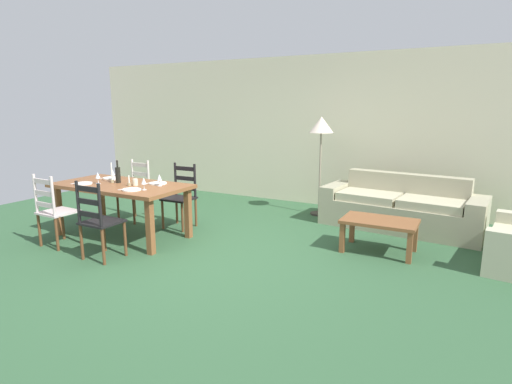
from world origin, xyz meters
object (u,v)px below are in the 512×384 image
Objects in this scene: coffee_cup_primary at (135,182)px; coffee_table at (379,225)px; couch at (401,209)px; wine_bottle at (118,174)px; dining_chair_near_right at (98,221)px; wine_glass_far_right at (159,178)px; dining_table at (121,190)px; standing_lamp at (321,131)px; wine_glass_near_right at (144,181)px; dining_chair_far_left at (136,191)px; wine_glass_near_left at (98,176)px; dining_chair_near_left at (54,211)px; wine_glass_far_left at (113,173)px; dining_chair_far_right at (181,196)px.

coffee_cup_primary reaches higher than coffee_table.
wine_bottle is at bearing -147.76° from couch.
dining_chair_near_right is 1.02m from wine_glass_far_right.
couch reaches higher than dining_table.
coffee_cup_primary is at bearing -126.32° from standing_lamp.
wine_glass_near_right is 1.00× the size of wine_glass_far_right.
standing_lamp is at bearing 34.07° from dining_chair_far_left.
wine_glass_near_left is 0.57m from coffee_cup_primary.
coffee_table is (3.32, 1.03, -0.31)m from dining_table.
wine_glass_far_left is at bearing 80.48° from dining_chair_near_left.
dining_table is 2.11× the size of coffee_table.
coffee_cup_primary is (-0.18, -0.74, 0.32)m from dining_chair_far_right.
wine_bottle is (0.37, -0.69, 0.39)m from dining_chair_far_left.
wine_glass_near_left is 3.82m from coffee_table.
dining_chair_near_right is 5.96× the size of wine_glass_far_left.
standing_lamp is (2.13, 2.38, 0.54)m from wine_bottle.
dining_chair_near_left is 1.00× the size of dining_chair_far_left.
coffee_cup_primary is 3.26m from coffee_table.
wine_glass_near_right reaches higher than dining_table.
wine_glass_far_right is at bearing 7.45° from wine_bottle.
coffee_table is 0.55× the size of standing_lamp.
dining_chair_far_right reaches higher than wine_glass_far_left.
wine_glass_near_left is at bearing 74.56° from dining_chair_near_left.
coffee_table is (-0.07, -1.22, 0.06)m from couch.
wine_glass_near_left is 0.07× the size of couch.
wine_glass_far_left is at bearing -166.31° from coffee_table.
dining_chair_near_right reaches higher than wine_glass_far_left.
couch is at bearing 40.59° from wine_glass_near_right.
couch is at bearing 33.60° from dining_table.
coffee_table is (2.89, 1.83, -0.12)m from dining_chair_near_right.
dining_chair_near_right is 1.78m from dining_chair_far_left.
wine_glass_near_right is 1.79× the size of coffee_cup_primary.
dining_chair_near_right is 5.96× the size of wine_glass_near_left.
dining_chair_far_left is 0.97m from wine_glass_near_left.
wine_bottle is 0.68m from wine_glass_far_right.
coffee_cup_primary is (0.72, -0.73, 0.32)m from dining_chair_far_left.
dining_chair_near_left is 0.59× the size of standing_lamp.
wine_glass_near_left is at bearing -164.70° from coffee_cup_primary.
dining_chair_far_left reaches higher than wine_glass_far_right.
wine_bottle is 3.51× the size of coffee_cup_primary.
wine_glass_far_left is 0.58m from coffee_cup_primary.
wine_glass_near_left is 0.10× the size of standing_lamp.
wine_glass_far_left reaches higher than dining_table.
coffee_cup_primary is at bearing 151.30° from wine_glass_near_right.
couch is 1.22m from coffee_table.
wine_glass_far_right is at bearing -161.93° from coffee_table.
dining_chair_near_left reaches higher than coffee_table.
coffee_cup_primary is (-0.18, 0.81, 0.32)m from dining_chair_near_right.
couch is at bearing 36.89° from wine_glass_far_right.
dining_chair_far_right is at bearing 89.92° from dining_chair_near_right.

